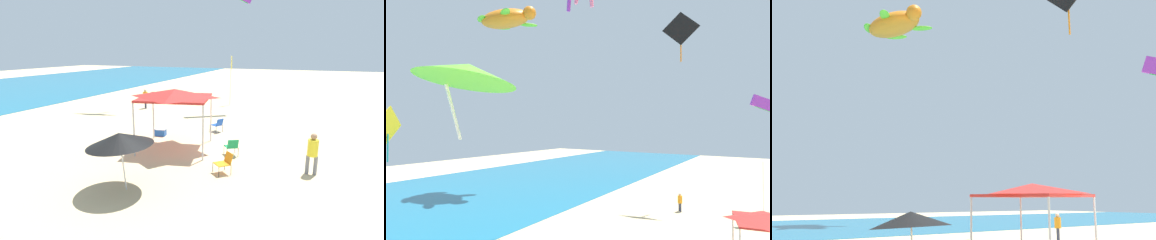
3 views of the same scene
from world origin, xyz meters
TOP-DOWN VIEW (x-y plane):
  - ocean_strip at (0.00, 29.64)m, footprint 120.00×26.47m
  - banner_flag at (11.43, 2.14)m, footprint 0.36×0.06m
  - person_far_stroller at (7.29, 8.12)m, footprint 0.38×0.38m
  - kite_turtle_orange at (5.58, 27.48)m, footprint 6.64×7.49m
  - kite_diamond_yellow at (-8.24, 25.00)m, footprint 2.54×1.47m
  - kite_parafoil_purple at (9.30, 1.55)m, footprint 1.70×2.81m
  - kite_delta_lime at (-10.81, 12.37)m, footprint 5.14×5.09m
  - kite_diamond_black at (9.72, 8.55)m, footprint 0.69×3.38m

SIDE VIEW (x-z plane):
  - ocean_strip at x=0.00m, z-range 0.00..0.02m
  - person_far_stroller at x=7.29m, z-range 0.14..1.72m
  - banner_flag at x=11.43m, z-range 0.42..4.66m
  - kite_diamond_yellow at x=-8.24m, z-range 5.14..9.26m
  - kite_parafoil_purple at x=9.30m, z-range 7.97..9.82m
  - kite_delta_lime at x=-10.81m, z-range 7.76..11.38m
  - kite_diamond_black at x=9.72m, z-range 13.92..18.77m
  - kite_turtle_orange at x=5.58m, z-range 18.23..21.67m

